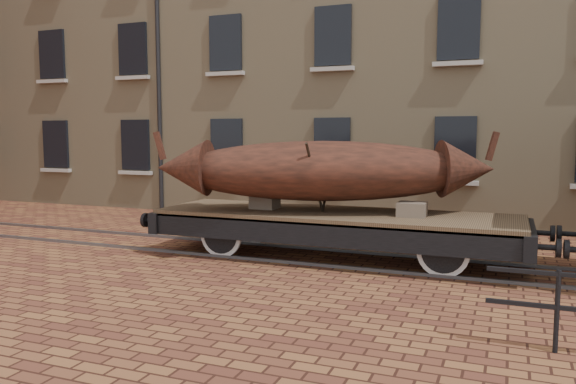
% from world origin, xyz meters
% --- Properties ---
extents(ground, '(90.00, 90.00, 0.00)m').
position_xyz_m(ground, '(0.00, 0.00, 0.00)').
color(ground, '#562B1E').
extents(warehouse_cream, '(40.00, 10.19, 14.00)m').
position_xyz_m(warehouse_cream, '(3.00, 9.99, 7.00)').
color(warehouse_cream, tan).
rests_on(warehouse_cream, ground).
extents(rail_track, '(30.00, 1.52, 0.06)m').
position_xyz_m(rail_track, '(0.00, 0.00, 0.03)').
color(rail_track, '#59595E').
rests_on(rail_track, ground).
extents(flatcar_wagon, '(8.32, 2.26, 1.26)m').
position_xyz_m(flatcar_wagon, '(-0.90, 0.00, 0.78)').
color(flatcar_wagon, brown).
rests_on(flatcar_wagon, ground).
extents(iron_boat, '(6.93, 3.71, 1.66)m').
position_xyz_m(iron_boat, '(-1.16, -0.00, 1.83)').
color(iron_boat, '#542518').
rests_on(iron_boat, flatcar_wagon).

